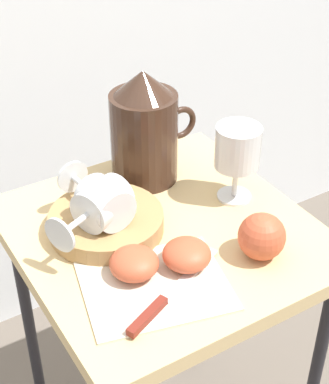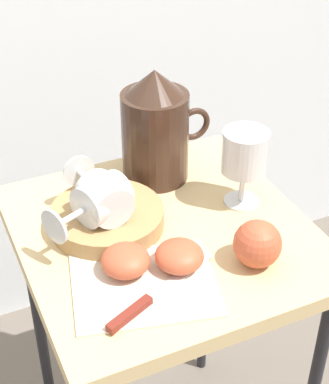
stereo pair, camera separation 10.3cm
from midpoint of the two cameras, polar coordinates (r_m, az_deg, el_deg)
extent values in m
cube|color=tan|center=(1.09, -2.72, -4.20)|extent=(0.50, 0.51, 0.03)
cylinder|color=black|center=(1.42, -14.23, -13.10)|extent=(0.02, 0.02, 0.67)
cylinder|color=black|center=(1.54, 0.56, -7.45)|extent=(0.02, 0.02, 0.67)
cube|color=beige|center=(0.97, -3.95, -8.73)|extent=(0.26, 0.23, 0.00)
cylinder|color=#AD8451|center=(1.08, -8.13, -2.88)|extent=(0.20, 0.20, 0.03)
cylinder|color=#382319|center=(1.17, -4.42, 4.93)|extent=(0.13, 0.13, 0.18)
cylinder|color=#B23819|center=(1.19, -4.34, 3.46)|extent=(0.12, 0.12, 0.10)
cone|color=#382319|center=(1.12, -4.67, 9.90)|extent=(0.11, 0.11, 0.05)
torus|color=#382319|center=(1.20, -0.97, 6.32)|extent=(0.07, 0.01, 0.07)
cylinder|color=silver|center=(1.16, 3.90, -0.45)|extent=(0.06, 0.06, 0.00)
cylinder|color=silver|center=(1.14, 3.97, 0.99)|extent=(0.01, 0.01, 0.06)
cylinder|color=silver|center=(1.10, 4.11, 4.08)|extent=(0.08, 0.08, 0.08)
cylinder|color=#B23819|center=(1.11, 4.08, 3.32)|extent=(0.07, 0.07, 0.04)
cylinder|color=silver|center=(1.03, -8.58, -1.14)|extent=(0.10, 0.10, 0.07)
cylinder|color=silver|center=(0.99, -11.31, -3.07)|extent=(0.06, 0.03, 0.01)
cylinder|color=silver|center=(0.98, -12.63, -4.00)|extent=(0.03, 0.06, 0.06)
cylinder|color=silver|center=(1.03, -8.37, -1.10)|extent=(0.08, 0.09, 0.07)
cylinder|color=silver|center=(1.08, -10.29, 0.57)|extent=(0.02, 0.06, 0.01)
cylinder|color=silver|center=(1.10, -11.13, 1.29)|extent=(0.06, 0.01, 0.06)
ellipsoid|color=#C15133|center=(0.98, -5.86, -6.67)|extent=(0.08, 0.08, 0.04)
ellipsoid|color=#C15133|center=(0.99, -0.93, -5.90)|extent=(0.08, 0.08, 0.04)
sphere|color=#C15133|center=(1.01, 6.07, -4.20)|extent=(0.08, 0.08, 0.08)
cube|color=silver|center=(0.98, -0.64, -7.70)|extent=(0.14, 0.07, 0.00)
cube|color=maroon|center=(0.92, -4.88, -11.46)|extent=(0.08, 0.05, 0.01)
camera|label=1|loc=(0.05, -92.86, -1.99)|focal=57.91mm
camera|label=2|loc=(0.05, 87.14, 1.99)|focal=57.91mm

